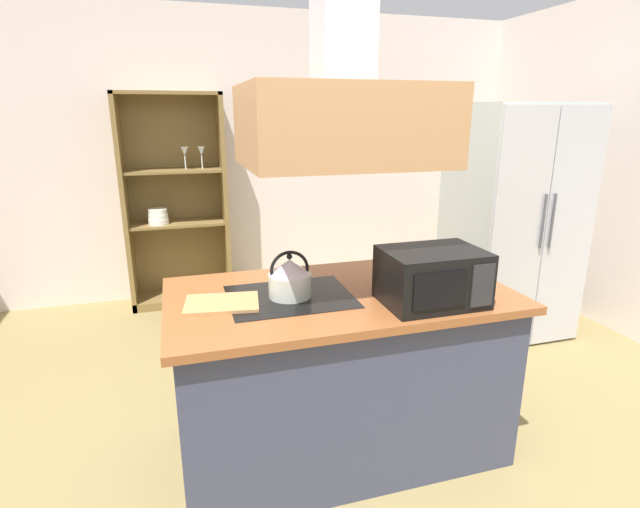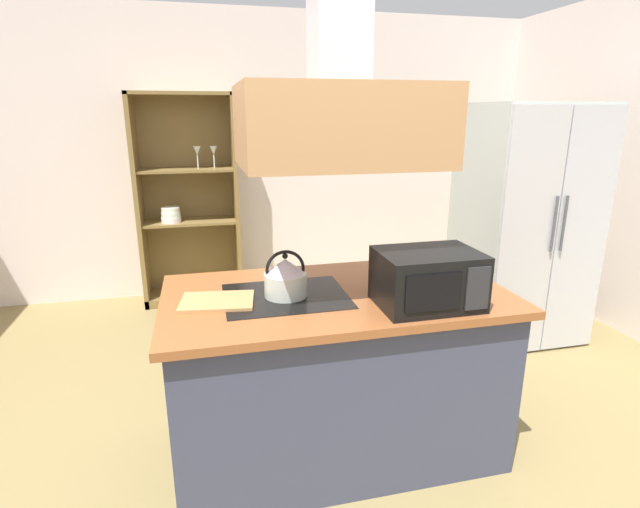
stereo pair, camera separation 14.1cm
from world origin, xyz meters
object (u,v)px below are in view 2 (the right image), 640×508
Objects in this scene: microwave at (428,279)px; cutting_board at (217,301)px; kettle at (285,277)px; refrigerator at (523,225)px; dish_cabinet at (189,211)px.

cutting_board is at bearing 165.28° from microwave.
microwave is at bearing -23.09° from kettle.
cutting_board is (-2.40, -1.05, -0.01)m from refrigerator.
microwave reaches higher than kettle.
kettle is (-2.07, -1.04, 0.08)m from refrigerator.
kettle is at bearing -78.58° from dish_cabinet.
dish_cabinet reaches higher than kettle.
microwave is at bearing -67.80° from dish_cabinet.
refrigerator is 2.96m from dish_cabinet.
kettle reaches higher than cutting_board.
dish_cabinet is (-2.58, 1.46, -0.05)m from refrigerator.
dish_cabinet is at bearing 112.20° from microwave.
kettle is (0.50, -2.50, 0.13)m from dish_cabinet.
refrigerator reaches higher than microwave.
dish_cabinet is at bearing 150.52° from refrigerator.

